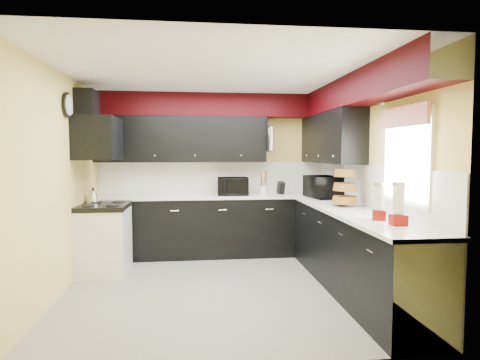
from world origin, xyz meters
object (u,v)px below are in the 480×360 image
Objects in this scene: microwave at (323,187)px; kettle at (93,197)px; toaster_oven at (233,186)px; knife_block at (281,188)px; utensil_crock at (264,190)px.

kettle is (-3.23, -0.00, -0.10)m from microwave.
knife_block is at bearing 6.99° from toaster_oven.
microwave is 3.32× the size of kettle.
utensil_crock is (0.48, -0.03, -0.07)m from toaster_oven.
toaster_oven is at bearing 175.21° from knife_block.
knife_block reaches higher than utensil_crock.
microwave is at bearing -32.29° from utensil_crock.
toaster_oven is 2.43× the size of knife_block.
knife_block is (-0.50, 0.58, -0.06)m from microwave.
microwave is 0.94m from utensil_crock.
utensil_crock is 0.30m from knife_block.
utensil_crock is 0.71× the size of knife_block.
toaster_oven reaches higher than knife_block.
toaster_oven reaches higher than kettle.
microwave is at bearing -19.72° from toaster_oven.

